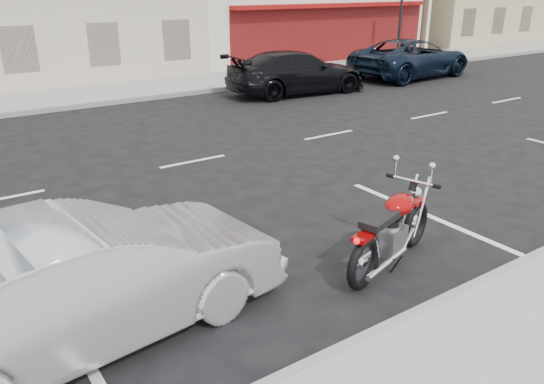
{
  "coord_description": "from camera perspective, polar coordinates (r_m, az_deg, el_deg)",
  "views": [
    {
      "loc": [
        -6.96,
        -10.4,
        3.73
      ],
      "look_at": [
        -2.75,
        -4.25,
        0.8
      ],
      "focal_mm": 35.0,
      "sensor_mm": 36.0,
      "label": 1
    }
  ],
  "objects": [
    {
      "name": "ground",
      "position": [
        13.06,
        -0.6,
        4.85
      ],
      "size": [
        120.0,
        120.0,
        0.0
      ],
      "primitive_type": "plane",
      "color": "black",
      "rests_on": "ground"
    },
    {
      "name": "traffic_light",
      "position": [
        27.76,
        13.81,
        18.44
      ],
      "size": [
        0.26,
        0.3,
        3.8
      ],
      "color": "black",
      "rests_on": "sidewalk_far"
    },
    {
      "name": "fire_hydrant",
      "position": [
        26.96,
        10.93,
        14.25
      ],
      "size": [
        0.2,
        0.2,
        0.72
      ],
      "color": "beige",
      "rests_on": "sidewalk_far"
    },
    {
      "name": "motorcycle",
      "position": [
        8.24,
        15.32,
        -2.25
      ],
      "size": [
        2.22,
        0.97,
        1.14
      ],
      "rotation": [
        0.0,
        0.0,
        0.29
      ],
      "color": "black",
      "rests_on": "ground"
    },
    {
      "name": "car_far",
      "position": [
        19.66,
        2.67,
        12.74
      ],
      "size": [
        5.42,
        2.59,
        1.52
      ],
      "primitive_type": "imported",
      "rotation": [
        0.0,
        0.0,
        1.48
      ],
      "color": "black",
      "rests_on": "ground"
    },
    {
      "name": "sedan_silver",
      "position": [
        6.14,
        -19.36,
        -8.98
      ],
      "size": [
        4.65,
        2.07,
        1.48
      ],
      "primitive_type": "imported",
      "rotation": [
        0.0,
        0.0,
        1.68
      ],
      "color": "#A7AAAF",
      "rests_on": "ground"
    },
    {
      "name": "suv_far",
      "position": [
        23.99,
        14.76,
        13.75
      ],
      "size": [
        5.95,
        3.09,
        1.6
      ],
      "primitive_type": "imported",
      "rotation": [
        0.0,
        0.0,
        1.65
      ],
      "color": "black",
      "rests_on": "ground"
    }
  ]
}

